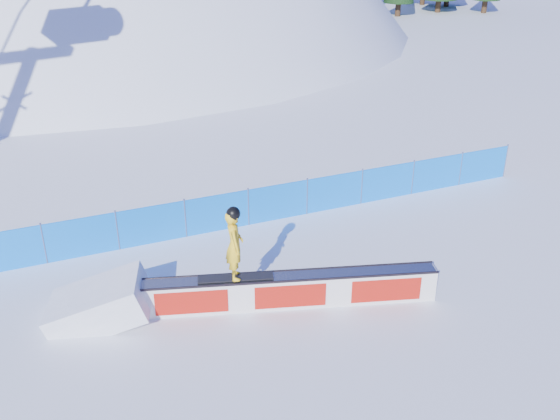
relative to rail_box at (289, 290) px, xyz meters
name	(u,v)px	position (x,y,z in m)	size (l,w,h in m)	color
ground	(274,309)	(-0.41, 0.00, -0.44)	(160.00, 160.00, 0.00)	white
snow_hill	(104,228)	(-0.41, 42.00, -18.44)	(64.00, 64.00, 64.00)	white
safety_fence	(218,213)	(-0.41, 4.50, 0.17)	(22.05, 0.05, 1.30)	#0876F1
rail_box	(289,290)	(0.00, 0.00, 0.00)	(7.21, 2.58, 0.88)	white
snow_ramp	(101,317)	(-4.42, 1.31, -0.44)	(2.30, 1.54, 0.86)	white
snowboarder	(234,244)	(-1.26, 0.37, 1.39)	(1.84, 0.83, 1.91)	black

